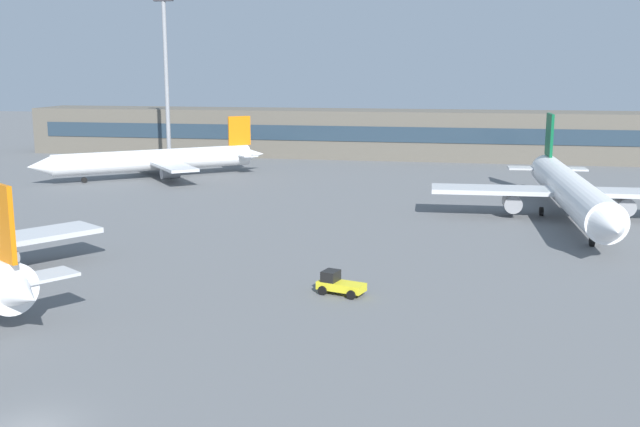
# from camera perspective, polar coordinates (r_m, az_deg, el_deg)

# --- Properties ---
(ground_plane) EXTENTS (400.00, 400.00, 0.00)m
(ground_plane) POSITION_cam_1_polar(r_m,az_deg,el_deg) (74.06, -4.89, -2.10)
(ground_plane) COLOR slate
(terminal_building) EXTENTS (129.79, 12.13, 9.00)m
(terminal_building) POSITION_cam_1_polar(r_m,az_deg,el_deg) (143.85, 2.92, 6.15)
(terminal_building) COLOR #5B564C
(terminal_building) RESTS_ON ground_plane
(airplane_mid) EXTENTS (30.86, 44.31, 10.95)m
(airplane_mid) POSITION_cam_1_polar(r_m,az_deg,el_deg) (87.67, 18.65, 1.64)
(airplane_mid) COLOR white
(airplane_mid) RESTS_ON ground_plane
(airplane_far) EXTENTS (30.70, 25.93, 9.18)m
(airplane_far) POSITION_cam_1_polar(r_m,az_deg,el_deg) (118.48, -12.66, 4.01)
(airplane_far) COLOR white
(airplane_far) RESTS_ON ground_plane
(baggage_tug_yellow) EXTENTS (3.88, 2.63, 1.75)m
(baggage_tug_yellow) POSITION_cam_1_polar(r_m,az_deg,el_deg) (56.49, 1.42, -5.42)
(baggage_tug_yellow) COLOR yellow
(baggage_tug_yellow) RESTS_ON ground_plane
(floodlight_tower_west) EXTENTS (3.20, 0.80, 28.70)m
(floodlight_tower_west) POSITION_cam_1_polar(r_m,az_deg,el_deg) (127.15, -11.72, 10.67)
(floodlight_tower_west) COLOR gray
(floodlight_tower_west) RESTS_ON ground_plane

